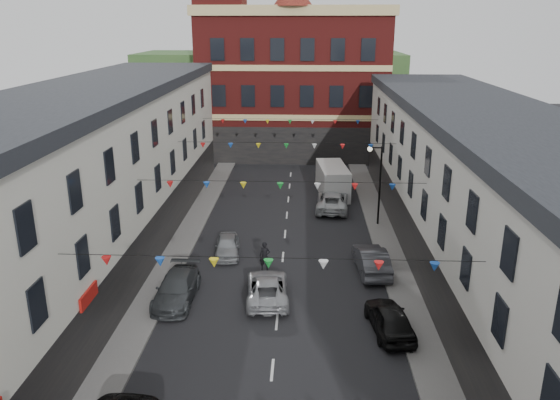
# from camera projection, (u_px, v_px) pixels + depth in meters

# --- Properties ---
(ground) EXTENTS (160.00, 160.00, 0.00)m
(ground) POSITION_uv_depth(u_px,v_px,m) (277.00, 322.00, 27.44)
(ground) COLOR black
(ground) RESTS_ON ground
(pavement_left) EXTENTS (1.80, 64.00, 0.15)m
(pavement_left) POSITION_uv_depth(u_px,v_px,m) (152.00, 299.00, 29.60)
(pavement_left) COLOR #605E5B
(pavement_left) RESTS_ON ground
(pavement_right) EXTENTS (1.80, 64.00, 0.15)m
(pavement_right) POSITION_uv_depth(u_px,v_px,m) (408.00, 304.00, 29.03)
(pavement_right) COLOR #605E5B
(pavement_right) RESTS_ON ground
(terrace_left) EXTENTS (8.40, 56.00, 10.70)m
(terrace_left) POSITION_uv_depth(u_px,v_px,m) (42.00, 212.00, 27.22)
(terrace_left) COLOR beige
(terrace_left) RESTS_ON ground
(terrace_right) EXTENTS (8.40, 56.00, 9.70)m
(terrace_right) POSITION_uv_depth(u_px,v_px,m) (520.00, 228.00, 26.40)
(terrace_right) COLOR beige
(terrace_right) RESTS_ON ground
(civic_building) EXTENTS (20.60, 13.30, 18.50)m
(civic_building) POSITION_uv_depth(u_px,v_px,m) (293.00, 81.00, 60.97)
(civic_building) COLOR maroon
(civic_building) RESTS_ON ground
(clock_tower) EXTENTS (5.60, 5.60, 30.00)m
(clock_tower) POSITION_uv_depth(u_px,v_px,m) (221.00, 17.00, 56.37)
(clock_tower) COLOR maroon
(clock_tower) RESTS_ON ground
(distant_hill) EXTENTS (40.00, 14.00, 10.00)m
(distant_hill) POSITION_uv_depth(u_px,v_px,m) (271.00, 86.00, 84.95)
(distant_hill) COLOR #2A4C23
(distant_hill) RESTS_ON ground
(street_lamp) EXTENTS (1.10, 0.36, 6.00)m
(street_lamp) POSITION_uv_depth(u_px,v_px,m) (377.00, 175.00, 39.26)
(street_lamp) COLOR black
(street_lamp) RESTS_ON ground
(car_left_d) EXTENTS (2.04, 4.93, 1.42)m
(car_left_d) POSITION_uv_depth(u_px,v_px,m) (177.00, 288.00, 29.35)
(car_left_d) COLOR #393D40
(car_left_d) RESTS_ON ground
(car_left_e) EXTENTS (1.87, 3.87, 1.27)m
(car_left_e) POSITION_uv_depth(u_px,v_px,m) (227.00, 246.00, 35.16)
(car_left_e) COLOR gray
(car_left_e) RESTS_ON ground
(car_right_d) EXTENTS (2.27, 4.47, 1.46)m
(car_right_d) POSITION_uv_depth(u_px,v_px,m) (390.00, 319.00, 26.33)
(car_right_d) COLOR black
(car_right_d) RESTS_ON ground
(car_right_e) EXTENTS (2.00, 4.83, 1.55)m
(car_right_e) POSITION_uv_depth(u_px,v_px,m) (371.00, 260.00, 32.71)
(car_right_e) COLOR #424349
(car_right_e) RESTS_ON ground
(car_right_f) EXTENTS (2.83, 5.48, 1.48)m
(car_right_f) POSITION_uv_depth(u_px,v_px,m) (332.00, 201.00, 43.70)
(car_right_f) COLOR #BABDC0
(car_right_f) RESTS_ON ground
(moving_car) EXTENTS (2.58, 4.96, 1.34)m
(moving_car) POSITION_uv_depth(u_px,v_px,m) (267.00, 288.00, 29.53)
(moving_car) COLOR #9C9EA2
(moving_car) RESTS_ON ground
(white_van) EXTENTS (2.84, 6.02, 2.57)m
(white_van) POSITION_uv_depth(u_px,v_px,m) (333.00, 180.00, 47.44)
(white_van) COLOR beige
(white_van) RESTS_ON ground
(pedestrian) EXTENTS (0.67, 0.45, 1.79)m
(pedestrian) POSITION_uv_depth(u_px,v_px,m) (265.00, 256.00, 32.97)
(pedestrian) COLOR black
(pedestrian) RESTS_ON ground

